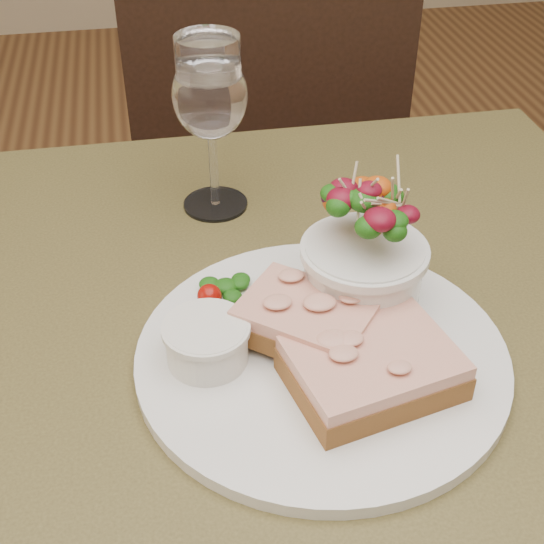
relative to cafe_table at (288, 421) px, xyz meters
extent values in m
cube|color=#3F381B|center=(0.00, 0.00, 0.08)|extent=(0.80, 0.80, 0.04)
cylinder|color=black|center=(-0.34, 0.34, -0.29)|extent=(0.05, 0.05, 0.71)
cylinder|color=black|center=(0.34, 0.34, -0.29)|extent=(0.05, 0.05, 0.71)
cube|color=black|center=(0.11, 0.75, -0.20)|extent=(0.47, 0.47, 0.04)
cube|color=black|center=(0.09, 0.57, 0.03)|extent=(0.42, 0.09, 0.45)
cube|color=black|center=(0.11, 0.75, -0.42)|extent=(0.40, 0.40, 0.45)
cylinder|color=white|center=(0.02, -0.03, 0.11)|extent=(0.31, 0.31, 0.01)
cube|color=#512E15|center=(0.05, -0.07, 0.12)|extent=(0.14, 0.12, 0.02)
cube|color=beige|center=(0.05, -0.07, 0.14)|extent=(0.14, 0.12, 0.01)
cube|color=#512E15|center=(0.01, -0.01, 0.13)|extent=(0.13, 0.13, 0.02)
cube|color=beige|center=(0.01, -0.01, 0.15)|extent=(0.13, 0.13, 0.01)
cylinder|color=white|center=(-0.07, -0.02, 0.13)|extent=(0.07, 0.07, 0.04)
cylinder|color=brown|center=(-0.07, -0.02, 0.15)|extent=(0.06, 0.06, 0.01)
cylinder|color=white|center=(0.07, 0.03, 0.14)|extent=(0.10, 0.10, 0.06)
ellipsoid|color=#0A370A|center=(0.07, 0.03, 0.20)|extent=(0.09, 0.09, 0.06)
ellipsoid|color=#0A370A|center=(-0.05, 0.06, 0.12)|extent=(0.04, 0.04, 0.01)
sphere|color=maroon|center=(-0.06, 0.05, 0.12)|extent=(0.02, 0.02, 0.02)
cylinder|color=white|center=(-0.04, 0.23, 0.10)|extent=(0.07, 0.07, 0.00)
cylinder|color=white|center=(-0.04, 0.23, 0.15)|extent=(0.01, 0.01, 0.09)
ellipsoid|color=white|center=(-0.04, 0.23, 0.23)|extent=(0.08, 0.08, 0.09)
camera|label=1|loc=(-0.10, -0.47, 0.55)|focal=50.00mm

